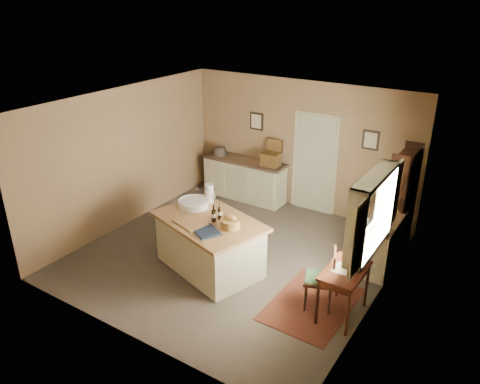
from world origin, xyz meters
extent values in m
plane|color=#53483F|center=(0.00, 0.00, 0.00)|extent=(5.00, 5.00, 0.00)
cube|color=brown|center=(0.00, 2.50, 1.35)|extent=(5.00, 0.10, 2.70)
cube|color=brown|center=(0.00, -2.50, 1.35)|extent=(5.00, 0.10, 2.70)
cube|color=brown|center=(-2.50, 0.00, 1.35)|extent=(0.10, 5.00, 2.70)
cube|color=brown|center=(2.50, 0.00, 1.35)|extent=(0.10, 5.00, 2.70)
plane|color=silver|center=(0.00, 0.00, 2.70)|extent=(5.00, 5.00, 0.00)
cube|color=#ACB295|center=(0.35, 2.47, 1.05)|extent=(0.97, 0.06, 2.11)
cube|color=black|center=(-1.05, 2.48, 1.72)|extent=(0.32, 0.02, 0.38)
cube|color=beige|center=(-1.05, 2.47, 1.72)|extent=(0.24, 0.01, 0.30)
cube|color=black|center=(1.45, 2.48, 1.72)|extent=(0.32, 0.02, 0.38)
cube|color=beige|center=(1.45, 2.47, 1.72)|extent=(0.24, 0.01, 0.30)
cube|color=beige|center=(2.38, -0.20, 1.02)|extent=(0.25, 1.32, 0.06)
cube|color=beige|center=(2.38, -0.20, 2.08)|extent=(0.25, 1.32, 0.06)
cube|color=white|center=(2.50, -0.20, 1.55)|extent=(0.01, 1.20, 1.00)
cube|color=beige|center=(2.46, -1.02, 1.55)|extent=(0.04, 0.35, 1.00)
cube|color=beige|center=(2.46, 0.62, 1.55)|extent=(0.04, 0.35, 1.00)
cube|color=beige|center=(-0.12, -0.55, 0.42)|extent=(1.90, 1.48, 0.85)
cube|color=#AF8349|center=(-0.12, -0.55, 0.88)|extent=(2.05, 1.64, 0.06)
cylinder|color=white|center=(-0.63, -0.29, 0.96)|extent=(0.52, 0.52, 0.11)
cube|color=#AF8349|center=(-0.28, -0.82, 0.92)|extent=(0.60, 0.50, 0.03)
cube|color=black|center=(0.10, -0.91, 0.92)|extent=(0.53, 0.49, 0.02)
cylinder|color=olive|center=(0.32, -0.59, 0.98)|extent=(0.31, 0.31, 0.14)
cylinder|color=black|center=(0.02, -0.43, 1.05)|extent=(0.07, 0.07, 0.29)
cylinder|color=black|center=(-0.01, -0.56, 1.05)|extent=(0.07, 0.07, 0.29)
cube|color=beige|center=(-1.17, 2.20, 0.42)|extent=(1.86, 0.51, 0.85)
cube|color=#332319|center=(-1.17, 2.20, 0.88)|extent=(1.90, 0.54, 0.05)
cube|color=#4C3215|center=(-0.52, 2.20, 1.04)|extent=(0.37, 0.28, 0.28)
cylinder|color=#59544F|center=(-1.82, 2.20, 0.99)|extent=(0.32, 0.32, 0.18)
cube|color=#4F1E18|center=(1.75, -0.53, 0.00)|extent=(1.12, 1.62, 0.01)
cube|color=#3B190F|center=(2.20, -0.53, 0.75)|extent=(0.52, 0.85, 0.03)
cube|color=#3B190F|center=(2.20, -0.53, 0.68)|extent=(0.46, 0.79, 0.10)
cube|color=silver|center=(2.15, -0.53, 0.77)|extent=(0.22, 0.30, 0.01)
cylinder|color=black|center=(2.30, -0.29, 0.79)|extent=(0.05, 0.05, 0.05)
cylinder|color=#3B190F|center=(1.98, -0.91, 0.36)|extent=(0.04, 0.04, 0.72)
cylinder|color=#3B190F|center=(2.42, -0.91, 0.36)|extent=(0.04, 0.04, 0.72)
cylinder|color=#3B190F|center=(1.98, -0.14, 0.36)|extent=(0.04, 0.04, 0.72)
cylinder|color=#3B190F|center=(2.42, -0.14, 0.36)|extent=(0.04, 0.04, 0.72)
cube|color=beige|center=(2.20, 1.05, 0.42)|extent=(0.60, 1.09, 0.85)
cube|color=#332319|center=(2.20, 1.05, 0.88)|extent=(0.63, 1.13, 0.05)
cylinder|color=silver|center=(2.17, 0.88, 0.95)|extent=(0.26, 0.26, 0.09)
cube|color=black|center=(2.31, 1.39, 0.95)|extent=(0.32, 0.04, 1.90)
cube|color=black|center=(2.31, 2.21, 0.95)|extent=(0.32, 0.04, 1.90)
cube|color=black|center=(2.46, 1.80, 0.95)|extent=(0.02, 0.86, 1.90)
cube|color=black|center=(2.31, 1.80, 0.05)|extent=(0.32, 0.82, 0.03)
cube|color=black|center=(2.31, 1.80, 0.52)|extent=(0.32, 0.82, 0.03)
cube|color=black|center=(2.31, 1.80, 1.00)|extent=(0.32, 0.82, 0.03)
cube|color=black|center=(2.31, 1.80, 1.38)|extent=(0.32, 0.82, 0.03)
cube|color=black|center=(2.31, 1.80, 1.76)|extent=(0.32, 0.82, 0.03)
cylinder|color=white|center=(2.31, 1.80, 1.06)|extent=(0.12, 0.12, 0.11)
camera|label=1|loc=(3.95, -5.93, 4.34)|focal=35.00mm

